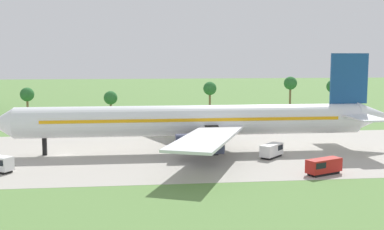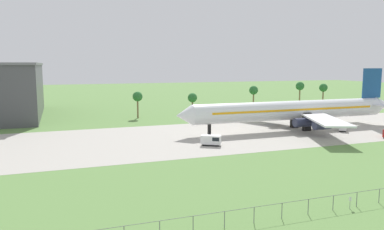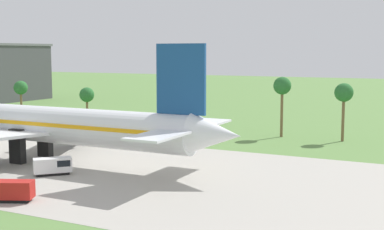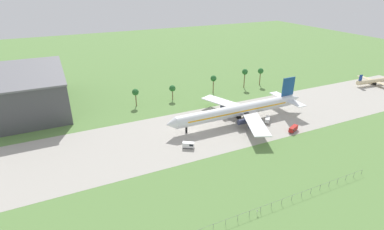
{
  "view_description": "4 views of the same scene",
  "coord_description": "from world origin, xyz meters",
  "px_view_note": "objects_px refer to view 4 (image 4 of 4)",
  "views": [
    {
      "loc": [
        13.66,
        -87.23,
        17.71
      ],
      "look_at": [
        23.74,
        0.51,
        6.95
      ],
      "focal_mm": 45.0,
      "sensor_mm": 36.0,
      "label": 1
    },
    {
      "loc": [
        -42.14,
        -93.8,
        19.41
      ],
      "look_at": [
        -8.11,
        0.51,
        5.95
      ],
      "focal_mm": 35.0,
      "sensor_mm": 36.0,
      "label": 2
    },
    {
      "loc": [
        87.48,
        -63.29,
        17.19
      ],
      "look_at": [
        55.59,
        0.51,
        8.76
      ],
      "focal_mm": 50.0,
      "sensor_mm": 36.0,
      "label": 3
    },
    {
      "loc": [
        -51.89,
        -108.65,
        63.21
      ],
      "look_at": [
        1.94,
        5.0,
        6.0
      ],
      "focal_mm": 28.0,
      "sensor_mm": 36.0,
      "label": 4
    }
  ],
  "objects_px": {
    "catering_van": "(268,120)",
    "terminal_building": "(28,91)",
    "baggage_tug": "(189,145)",
    "fuel_truck": "(293,129)",
    "jet_airliner": "(240,110)",
    "regional_aircraft": "(375,81)",
    "no_stopping_sign": "(257,212)"
  },
  "relations": [
    {
      "from": "catering_van",
      "to": "terminal_building",
      "type": "xyz_separation_m",
      "value": [
        -103.36,
        67.42,
        8.78
      ]
    },
    {
      "from": "baggage_tug",
      "to": "fuel_truck",
      "type": "relative_size",
      "value": 0.83
    },
    {
      "from": "jet_airliner",
      "to": "catering_van",
      "type": "relative_size",
      "value": 14.59
    },
    {
      "from": "fuel_truck",
      "to": "jet_airliner",
      "type": "bearing_deg",
      "value": 129.25
    },
    {
      "from": "no_stopping_sign",
      "to": "jet_airliner",
      "type": "bearing_deg",
      "value": 61.12
    },
    {
      "from": "jet_airliner",
      "to": "baggage_tug",
      "type": "bearing_deg",
      "value": -159.22
    },
    {
      "from": "baggage_tug",
      "to": "catering_van",
      "type": "bearing_deg",
      "value": 7.49
    },
    {
      "from": "jet_airliner",
      "to": "no_stopping_sign",
      "type": "bearing_deg",
      "value": -118.88
    },
    {
      "from": "catering_van",
      "to": "terminal_building",
      "type": "height_order",
      "value": "terminal_building"
    },
    {
      "from": "jet_airliner",
      "to": "regional_aircraft",
      "type": "height_order",
      "value": "jet_airliner"
    },
    {
      "from": "no_stopping_sign",
      "to": "terminal_building",
      "type": "relative_size",
      "value": 0.03
    },
    {
      "from": "regional_aircraft",
      "to": "catering_van",
      "type": "height_order",
      "value": "regional_aircraft"
    },
    {
      "from": "no_stopping_sign",
      "to": "fuel_truck",
      "type": "bearing_deg",
      "value": 37.77
    },
    {
      "from": "baggage_tug",
      "to": "regional_aircraft",
      "type": "bearing_deg",
      "value": 8.39
    },
    {
      "from": "baggage_tug",
      "to": "terminal_building",
      "type": "relative_size",
      "value": 0.08
    },
    {
      "from": "baggage_tug",
      "to": "catering_van",
      "type": "xyz_separation_m",
      "value": [
        44.76,
        5.88,
        -0.06
      ]
    },
    {
      "from": "fuel_truck",
      "to": "catering_van",
      "type": "relative_size",
      "value": 1.19
    },
    {
      "from": "jet_airliner",
      "to": "baggage_tug",
      "type": "distance_m",
      "value": 35.52
    },
    {
      "from": "baggage_tug",
      "to": "terminal_building",
      "type": "bearing_deg",
      "value": 128.64
    },
    {
      "from": "fuel_truck",
      "to": "no_stopping_sign",
      "type": "distance_m",
      "value": 59.18
    },
    {
      "from": "regional_aircraft",
      "to": "no_stopping_sign",
      "type": "relative_size",
      "value": 17.38
    },
    {
      "from": "no_stopping_sign",
      "to": "baggage_tug",
      "type": "bearing_deg",
      "value": 92.84
    },
    {
      "from": "jet_airliner",
      "to": "no_stopping_sign",
      "type": "distance_m",
      "value": 63.93
    },
    {
      "from": "regional_aircraft",
      "to": "terminal_building",
      "type": "xyz_separation_m",
      "value": [
        -202.48,
        52.08,
        7.44
      ]
    },
    {
      "from": "baggage_tug",
      "to": "no_stopping_sign",
      "type": "relative_size",
      "value": 3.04
    },
    {
      "from": "regional_aircraft",
      "to": "catering_van",
      "type": "xyz_separation_m",
      "value": [
        -99.12,
        -15.34,
        -1.34
      ]
    },
    {
      "from": "regional_aircraft",
      "to": "catering_van",
      "type": "relative_size",
      "value": 5.66
    },
    {
      "from": "jet_airliner",
      "to": "catering_van",
      "type": "distance_m",
      "value": 14.3
    },
    {
      "from": "regional_aircraft",
      "to": "no_stopping_sign",
      "type": "bearing_deg",
      "value": -155.51
    },
    {
      "from": "no_stopping_sign",
      "to": "terminal_building",
      "type": "bearing_deg",
      "value": 117.52
    },
    {
      "from": "baggage_tug",
      "to": "fuel_truck",
      "type": "xyz_separation_m",
      "value": [
        48.93,
        -7.08,
        -0.05
      ]
    },
    {
      "from": "baggage_tug",
      "to": "fuel_truck",
      "type": "height_order",
      "value": "baggage_tug"
    }
  ]
}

